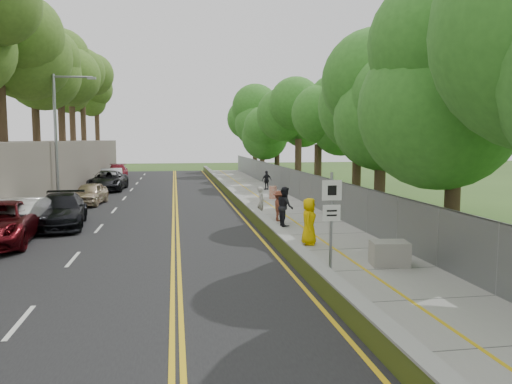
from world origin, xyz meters
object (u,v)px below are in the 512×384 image
object	(u,v)px
painter_0	(309,221)
person_far	(267,180)
streetlight	(60,131)
construction_barrel	(273,192)
car_1	(18,218)
concrete_block	(389,253)
signpost	(331,211)

from	to	relation	value
painter_0	person_far	xyz separation A→B (m)	(2.25, 21.16, -0.14)
streetlight	person_far	size ratio (longest dim) A/B	5.15
construction_barrel	person_far	size ratio (longest dim) A/B	0.57
construction_barrel	person_far	distance (m)	6.21
streetlight	construction_barrel	xyz separation A→B (m)	(13.46, 2.00, -4.15)
car_1	painter_0	bearing A→B (deg)	-11.66
streetlight	concrete_block	distance (m)	21.86
car_1	painter_0	distance (m)	12.19
signpost	concrete_block	xyz separation A→B (m)	(2.15, 0.47, -1.52)
car_1	person_far	world-z (taller)	car_1
signpost	concrete_block	bearing A→B (deg)	12.43
construction_barrel	person_far	world-z (taller)	person_far
streetlight	car_1	xyz separation A→B (m)	(0.22, -9.54, -3.79)
painter_0	person_far	distance (m)	21.28
painter_0	concrete_block	bearing A→B (deg)	-131.33
construction_barrel	concrete_block	xyz separation A→B (m)	(0.20, -18.54, -0.05)
signpost	painter_0	bearing A→B (deg)	84.31
streetlight	construction_barrel	size ratio (longest dim) A/B	9.09
concrete_block	person_far	size ratio (longest dim) A/B	0.76
streetlight	construction_barrel	bearing A→B (deg)	8.45
car_1	painter_0	world-z (taller)	painter_0
streetlight	car_1	size ratio (longest dim) A/B	1.64
car_1	person_far	xyz separation A→B (m)	(13.94, 17.70, -0.02)
signpost	car_1	size ratio (longest dim) A/B	0.63
signpost	person_far	world-z (taller)	signpost
streetlight	painter_0	bearing A→B (deg)	-47.50
concrete_block	painter_0	size ratio (longest dim) A/B	0.65
streetlight	concrete_block	size ratio (longest dim) A/B	6.76
streetlight	signpost	world-z (taller)	streetlight
concrete_block	car_1	bearing A→B (deg)	152.49
painter_0	person_far	bearing A→B (deg)	16.31
construction_barrel	car_1	xyz separation A→B (m)	(-13.24, -11.54, 0.36)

